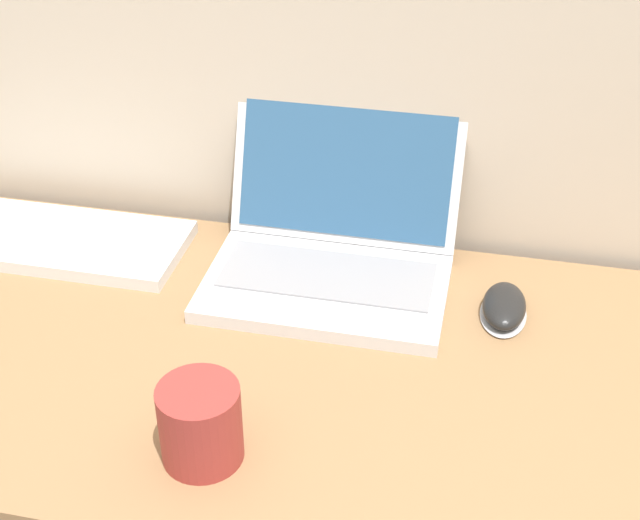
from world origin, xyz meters
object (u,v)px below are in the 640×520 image
object	(u,v)px
drink_cup	(200,422)
computer_mouse	(504,307)
external_keyboard	(46,239)
laptop	(336,236)

from	to	relation	value
drink_cup	computer_mouse	bearing A→B (deg)	46.48
drink_cup	external_keyboard	bearing A→B (deg)	135.64
laptop	drink_cup	xyz separation A→B (m)	(-0.07, -0.39, -0.01)
laptop	drink_cup	size ratio (longest dim) A/B	3.54
computer_mouse	external_keyboard	size ratio (longest dim) A/B	0.25
laptop	external_keyboard	xyz separation A→B (m)	(-0.44, -0.02, -0.05)
drink_cup	external_keyboard	distance (m)	0.52
drink_cup	computer_mouse	xyz separation A→B (m)	(0.31, 0.33, -0.04)
laptop	drink_cup	world-z (taller)	laptop
computer_mouse	drink_cup	bearing A→B (deg)	-133.52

